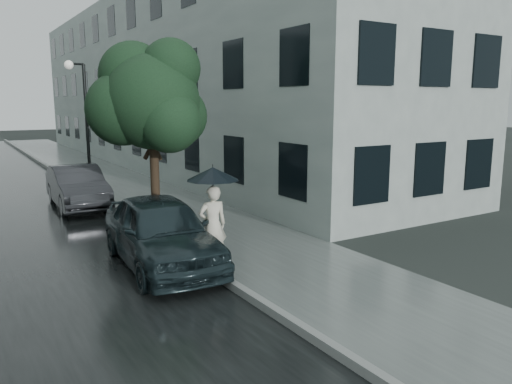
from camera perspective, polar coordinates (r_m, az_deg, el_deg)
ground at (r=10.27m, az=5.27°, el=-9.37°), size 120.00×120.00×0.00m
sidewalk at (r=20.92m, az=-14.24°, el=0.49°), size 3.50×60.00×0.01m
kerb_near at (r=20.45m, az=-19.13°, el=0.22°), size 0.15×60.00×0.15m
building_near at (r=29.49m, az=-9.25°, el=12.20°), size 7.02×36.00×9.00m
pedestrian at (r=10.72m, az=-4.97°, el=-3.76°), size 0.67×0.48×1.69m
umbrella at (r=10.52m, az=-4.96°, el=2.09°), size 1.50×1.50×1.21m
street_tree at (r=13.96m, az=-11.94°, el=10.22°), size 3.35×3.05×5.12m
lamp_post at (r=19.87m, az=-19.20°, el=7.91°), size 0.84×0.41×4.92m
car_near at (r=10.75m, az=-10.80°, el=-4.43°), size 2.06×4.48×1.49m
car_far at (r=17.46m, az=-19.75°, el=0.58°), size 1.58×4.19×1.37m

